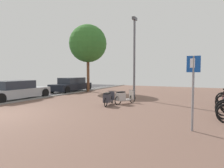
# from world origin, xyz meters

# --- Properties ---
(ground) EXTENTS (21.00, 40.00, 0.13)m
(ground) POSITION_xyz_m (1.43, 0.00, -0.02)
(ground) COLOR #2A282C
(scooter_near) EXTENTS (0.84, 1.58, 0.77)m
(scooter_near) POSITION_xyz_m (3.60, 5.39, 0.38)
(scooter_near) COLOR black
(scooter_near) RESTS_ON ground
(scooter_mid) EXTENTS (0.63, 1.74, 0.74)m
(scooter_mid) POSITION_xyz_m (3.04, 4.58, 0.38)
(scooter_mid) COLOR black
(scooter_mid) RESTS_ON ground
(parked_car_near) EXTENTS (1.88, 4.47, 1.25)m
(parked_car_near) POSITION_xyz_m (-3.41, 3.95, 0.59)
(parked_car_near) COLOR #A4A8AB
(parked_car_near) RESTS_ON ground
(parked_car_far) EXTENTS (1.79, 4.35, 1.27)m
(parked_car_far) POSITION_xyz_m (-3.44, 10.01, 0.60)
(parked_car_far) COLOR black
(parked_car_far) RESTS_ON ground
(parking_sign) EXTENTS (0.40, 0.07, 2.32)m
(parking_sign) POSITION_xyz_m (7.57, 1.34, 1.44)
(parking_sign) COLOR gray
(parking_sign) RESTS_ON ground
(lamp_post) EXTENTS (0.20, 0.52, 5.37)m
(lamp_post) POSITION_xyz_m (3.46, 7.57, 3.00)
(lamp_post) COLOR slate
(lamp_post) RESTS_ON ground
(street_tree) EXTENTS (3.41, 3.41, 6.08)m
(street_tree) POSITION_xyz_m (-2.12, 10.75, 4.36)
(street_tree) COLOR brown
(street_tree) RESTS_ON ground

